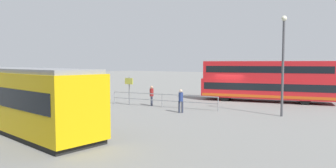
{
  "coord_description": "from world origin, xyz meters",
  "views": [
    {
      "loc": [
        -10.39,
        26.72,
        3.57
      ],
      "look_at": [
        2.91,
        6.23,
        1.86
      ],
      "focal_mm": 32.38,
      "sensor_mm": 36.0,
      "label": 1
    }
  ],
  "objects_px": {
    "info_sign": "(129,86)",
    "double_decker_bus": "(266,80)",
    "street_lamp": "(283,58)",
    "pedestrian_near_railing": "(152,94)",
    "tram_yellow": "(6,95)",
    "pedestrian_crossing": "(181,99)"
  },
  "relations": [
    {
      "from": "pedestrian_near_railing",
      "to": "double_decker_bus",
      "type": "bearing_deg",
      "value": -131.86
    },
    {
      "from": "pedestrian_crossing",
      "to": "street_lamp",
      "type": "height_order",
      "value": "street_lamp"
    },
    {
      "from": "double_decker_bus",
      "to": "info_sign",
      "type": "bearing_deg",
      "value": 43.33
    },
    {
      "from": "double_decker_bus",
      "to": "pedestrian_crossing",
      "type": "distance_m",
      "value": 10.34
    },
    {
      "from": "pedestrian_near_railing",
      "to": "info_sign",
      "type": "xyz_separation_m",
      "value": [
        1.93,
        0.58,
        0.66
      ]
    },
    {
      "from": "tram_yellow",
      "to": "street_lamp",
      "type": "bearing_deg",
      "value": -137.89
    },
    {
      "from": "pedestrian_near_railing",
      "to": "pedestrian_crossing",
      "type": "distance_m",
      "value": 4.17
    },
    {
      "from": "tram_yellow",
      "to": "pedestrian_crossing",
      "type": "distance_m",
      "value": 11.06
    },
    {
      "from": "tram_yellow",
      "to": "info_sign",
      "type": "xyz_separation_m",
      "value": [
        -0.58,
        -10.16,
        -0.09
      ]
    },
    {
      "from": "double_decker_bus",
      "to": "pedestrian_crossing",
      "type": "relative_size",
      "value": 7.13
    },
    {
      "from": "pedestrian_crossing",
      "to": "street_lamp",
      "type": "relative_size",
      "value": 0.25
    },
    {
      "from": "info_sign",
      "to": "street_lamp",
      "type": "relative_size",
      "value": 0.36
    },
    {
      "from": "pedestrian_crossing",
      "to": "street_lamp",
      "type": "bearing_deg",
      "value": -159.08
    },
    {
      "from": "pedestrian_near_railing",
      "to": "info_sign",
      "type": "height_order",
      "value": "info_sign"
    },
    {
      "from": "tram_yellow",
      "to": "info_sign",
      "type": "height_order",
      "value": "tram_yellow"
    },
    {
      "from": "street_lamp",
      "to": "pedestrian_near_railing",
      "type": "bearing_deg",
      "value": 4.21
    },
    {
      "from": "double_decker_bus",
      "to": "info_sign",
      "type": "height_order",
      "value": "double_decker_bus"
    },
    {
      "from": "info_sign",
      "to": "pedestrian_near_railing",
      "type": "bearing_deg",
      "value": -163.31
    },
    {
      "from": "pedestrian_near_railing",
      "to": "pedestrian_crossing",
      "type": "relative_size",
      "value": 0.99
    },
    {
      "from": "info_sign",
      "to": "double_decker_bus",
      "type": "bearing_deg",
      "value": -136.67
    },
    {
      "from": "pedestrian_near_railing",
      "to": "info_sign",
      "type": "relative_size",
      "value": 0.7
    },
    {
      "from": "tram_yellow",
      "to": "pedestrian_crossing",
      "type": "xyz_separation_m",
      "value": [
        -6.32,
        -9.05,
        -0.74
      ]
    }
  ]
}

